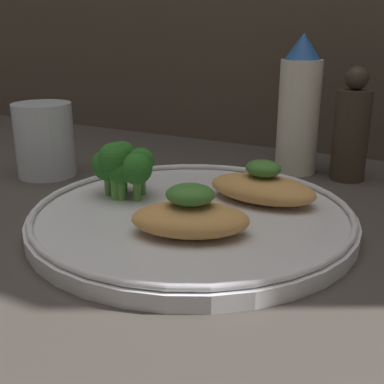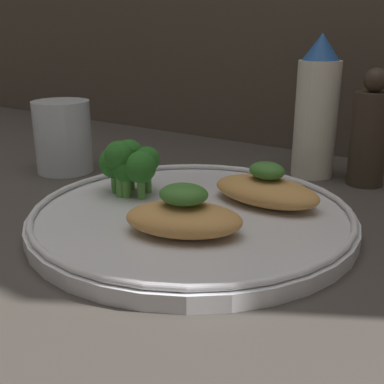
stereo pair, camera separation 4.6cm
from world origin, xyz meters
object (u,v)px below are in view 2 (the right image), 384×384
Objects in this scene: sauce_bottle at (316,110)px; drinking_glass at (63,137)px; plate at (192,215)px; broccoli_bunch at (128,163)px; pepper_grinder at (369,134)px.

sauce_bottle is 32.90cm from drinking_glass.
drinking_glass is at bearing 167.06° from plate.
broccoli_bunch is (-8.41, 0.36, 3.92)cm from plate.
broccoli_bunch is at bearing 177.58° from plate.
broccoli_bunch is at bearing -18.07° from drinking_glass.
broccoli_bunch reaches higher than plate.
pepper_grinder reaches higher than drinking_glass.
sauce_bottle is 1.27× the size of pepper_grinder.
sauce_bottle reaches higher than plate.
broccoli_bunch is 25.50cm from sauce_bottle.
drinking_glass reaches higher than broccoli_bunch.
pepper_grinder reaches higher than plate.
broccoli_bunch is 0.74× the size of drinking_glass.
sauce_bottle is 1.89× the size of drinking_glass.
drinking_glass is at bearing -153.60° from pepper_grinder.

